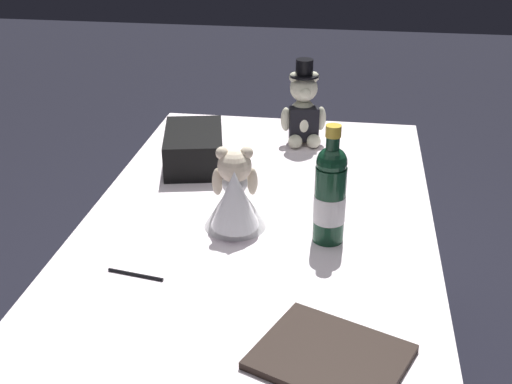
{
  "coord_description": "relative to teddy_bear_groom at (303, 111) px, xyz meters",
  "views": [
    {
      "loc": [
        -1.52,
        -0.23,
        1.62
      ],
      "look_at": [
        0.0,
        0.0,
        0.87
      ],
      "focal_mm": 46.72,
      "sensor_mm": 36.0,
      "label": 1
    }
  ],
  "objects": [
    {
      "name": "teddy_bear_groom",
      "position": [
        0.0,
        0.0,
        0.0
      ],
      "size": [
        0.15,
        0.15,
        0.29
      ],
      "color": "beige",
      "rests_on": "reception_table"
    },
    {
      "name": "gift_case_black",
      "position": [
        -0.24,
        0.32,
        -0.06
      ],
      "size": [
        0.32,
        0.24,
        0.11
      ],
      "color": "black",
      "rests_on": "reception_table"
    },
    {
      "name": "guestbook",
      "position": [
        -1.12,
        -0.15,
        -0.1
      ],
      "size": [
        0.31,
        0.34,
        0.02
      ],
      "primitive_type": "cube",
      "rotation": [
        0.0,
        0.0,
        -0.4
      ],
      "color": "black",
      "rests_on": "reception_table"
    },
    {
      "name": "teddy_bear_bride",
      "position": [
        -0.63,
        0.12,
        -0.02
      ],
      "size": [
        0.21,
        0.16,
        0.22
      ],
      "color": "white",
      "rests_on": "reception_table"
    },
    {
      "name": "signing_pen",
      "position": [
        -0.89,
        0.31,
        -0.11
      ],
      "size": [
        0.03,
        0.14,
        0.01
      ],
      "color": "black",
      "rests_on": "reception_table"
    },
    {
      "name": "champagne_bottle",
      "position": [
        -0.65,
        -0.12,
        0.02
      ],
      "size": [
        0.08,
        0.08,
        0.31
      ],
      "color": "#113521",
      "rests_on": "reception_table"
    },
    {
      "name": "reception_table",
      "position": [
        -0.61,
        0.07,
        -0.5
      ],
      "size": [
        1.68,
        0.93,
        0.77
      ],
      "primitive_type": "cube",
      "color": "white",
      "rests_on": "ground_plane"
    }
  ]
}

